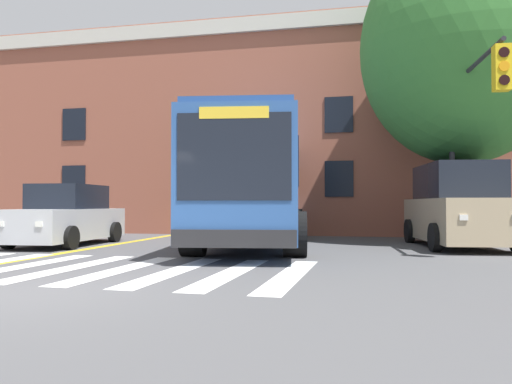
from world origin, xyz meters
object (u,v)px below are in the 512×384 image
at_px(city_bus, 254,183).
at_px(street_tree_curbside_large, 462,46).
at_px(car_silver_near_lane, 67,218).
at_px(traffic_light_near_corner, 470,116).
at_px(car_tan_far_lane, 457,208).

distance_m(city_bus, street_tree_curbside_large, 8.01).
bearing_deg(city_bus, car_silver_near_lane, -168.47).
distance_m(traffic_light_near_corner, street_tree_curbside_large, 3.96).
relative_size(city_bus, traffic_light_near_corner, 2.07).
relative_size(car_tan_far_lane, traffic_light_near_corner, 0.99).
xyz_separation_m(city_bus, car_tan_far_lane, (5.93, 0.59, -0.74)).
distance_m(car_tan_far_lane, traffic_light_near_corner, 2.85).
relative_size(city_bus, street_tree_curbside_large, 1.08).
bearing_deg(city_bus, traffic_light_near_corner, -8.25).
bearing_deg(car_silver_near_lane, street_tree_curbside_large, 14.62).
height_order(city_bus, traffic_light_near_corner, traffic_light_near_corner).
height_order(car_silver_near_lane, street_tree_curbside_large, street_tree_curbside_large).
bearing_deg(car_silver_near_lane, city_bus, 11.53).
xyz_separation_m(city_bus, car_silver_near_lane, (-5.63, -1.15, -1.05)).
xyz_separation_m(car_tan_far_lane, traffic_light_near_corner, (0.09, -1.46, 2.44)).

